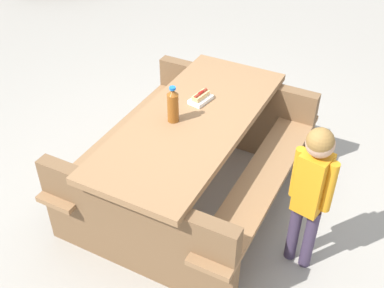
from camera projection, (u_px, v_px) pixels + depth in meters
The scene contains 5 objects.
ground_plane at pixel (192, 196), 3.78m from camera, with size 30.00×30.00×0.00m, color gray.
picnic_table at pixel (192, 153), 3.50m from camera, with size 2.08×1.78×0.75m.
soda_bottle at pixel (173, 105), 3.22m from camera, with size 0.08×0.08×0.27m.
hotdog_tray at pixel (201, 98), 3.47m from camera, with size 0.19×0.12×0.08m.
child_in_coat at pixel (312, 183), 2.85m from camera, with size 0.18×0.28×1.11m.
Camera 1 is at (-2.06, -1.80, 2.64)m, focal length 44.42 mm.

